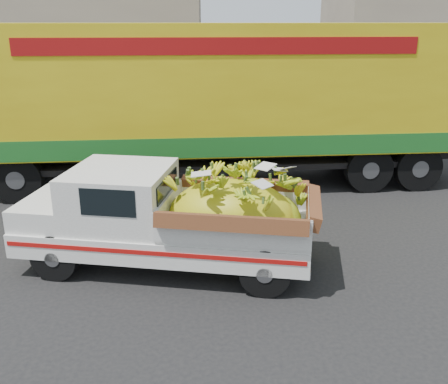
{
  "coord_description": "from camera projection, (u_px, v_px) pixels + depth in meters",
  "views": [
    {
      "loc": [
        1.25,
        -6.94,
        3.84
      ],
      "look_at": [
        1.52,
        0.92,
        1.14
      ],
      "focal_mm": 40.0,
      "sensor_mm": 36.0,
      "label": 1
    }
  ],
  "objects": [
    {
      "name": "ground",
      "position": [
        129.0,
        281.0,
        7.76
      ],
      "size": [
        100.0,
        100.0,
        0.0
      ],
      "primitive_type": "plane",
      "color": "black",
      "rests_on": "ground"
    },
    {
      "name": "curb",
      "position": [
        165.0,
        155.0,
        14.76
      ],
      "size": [
        60.0,
        0.25,
        0.15
      ],
      "primitive_type": "cube",
      "color": "gray",
      "rests_on": "ground"
    },
    {
      "name": "sidewalk",
      "position": [
        170.0,
        139.0,
        16.75
      ],
      "size": [
        60.0,
        4.0,
        0.14
      ],
      "primitive_type": "cube",
      "color": "gray",
      "rests_on": "ground"
    },
    {
      "name": "pickup_truck",
      "position": [
        187.0,
        217.0,
        7.96
      ],
      "size": [
        4.88,
        2.53,
        1.63
      ],
      "rotation": [
        0.0,
        0.0,
        -0.19
      ],
      "color": "black",
      "rests_on": "ground"
    },
    {
      "name": "semi_trailer",
      "position": [
        218.0,
        97.0,
        11.83
      ],
      "size": [
        12.04,
        3.23,
        3.8
      ],
      "rotation": [
        0.0,
        0.0,
        0.06
      ],
      "color": "black",
      "rests_on": "ground"
    }
  ]
}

